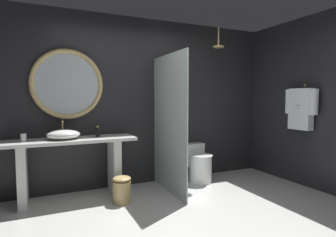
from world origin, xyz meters
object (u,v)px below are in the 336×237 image
object	(u,v)px
vessel_sink	(63,134)
soap_dispenser	(98,132)
toilet	(198,164)
round_wall_mirror	(68,84)
tumbler_cup	(23,138)
waste_bin	(122,189)
hanging_bathrobe	(301,107)
rain_shower_head	(218,45)

from	to	relation	value
vessel_sink	soap_dispenser	size ratio (longest dim) A/B	2.73
toilet	round_wall_mirror	bearing A→B (deg)	173.12
toilet	tumbler_cup	bearing A→B (deg)	179.98
vessel_sink	soap_dispenser	world-z (taller)	vessel_sink
soap_dispenser	waste_bin	xyz separation A→B (m)	(0.22, -0.45, -0.71)
round_wall_mirror	hanging_bathrobe	world-z (taller)	round_wall_mirror
vessel_sink	waste_bin	size ratio (longest dim) A/B	1.19
toilet	waste_bin	size ratio (longest dim) A/B	1.67
tumbler_cup	toilet	bearing A→B (deg)	-0.02
tumbler_cup	round_wall_mirror	distance (m)	0.91
vessel_sink	waste_bin	bearing A→B (deg)	-30.89
tumbler_cup	soap_dispenser	size ratio (longest dim) A/B	0.66
soap_dispenser	round_wall_mirror	distance (m)	0.78
vessel_sink	toilet	bearing A→B (deg)	0.33
vessel_sink	round_wall_mirror	distance (m)	0.72
round_wall_mirror	toilet	distance (m)	2.36
vessel_sink	toilet	xyz separation A→B (m)	(2.06, 0.01, -0.61)
hanging_bathrobe	toilet	xyz separation A→B (m)	(-1.28, 0.88, -0.95)
tumbler_cup	soap_dispenser	distance (m)	0.92
hanging_bathrobe	rain_shower_head	bearing A→B (deg)	140.73
tumbler_cup	toilet	distance (m)	2.59
hanging_bathrobe	tumbler_cup	bearing A→B (deg)	166.99
rain_shower_head	toilet	size ratio (longest dim) A/B	0.55
toilet	soap_dispenser	bearing A→B (deg)	178.61
vessel_sink	waste_bin	xyz separation A→B (m)	(0.67, -0.40, -0.71)
tumbler_cup	rain_shower_head	world-z (taller)	rain_shower_head
vessel_sink	tumbler_cup	xyz separation A→B (m)	(-0.47, 0.01, -0.02)
vessel_sink	rain_shower_head	world-z (taller)	rain_shower_head
round_wall_mirror	tumbler_cup	bearing A→B (deg)	-156.87
vessel_sink	rain_shower_head	bearing A→B (deg)	-1.79
soap_dispenser	rain_shower_head	distance (m)	2.34
waste_bin	soap_dispenser	bearing A→B (deg)	115.70
vessel_sink	hanging_bathrobe	world-z (taller)	hanging_bathrobe
tumbler_cup	waste_bin	size ratio (longest dim) A/B	0.28
tumbler_cup	soap_dispenser	xyz separation A→B (m)	(0.92, 0.04, 0.02)
tumbler_cup	hanging_bathrobe	bearing A→B (deg)	-13.01
rain_shower_head	hanging_bathrobe	size ratio (longest dim) A/B	0.46
tumbler_cup	soap_dispenser	bearing A→B (deg)	2.40
round_wall_mirror	hanging_bathrobe	xyz separation A→B (m)	(3.25, -1.12, -0.32)
hanging_bathrobe	toilet	bearing A→B (deg)	145.57
vessel_sink	soap_dispenser	distance (m)	0.45
rain_shower_head	vessel_sink	bearing A→B (deg)	178.21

